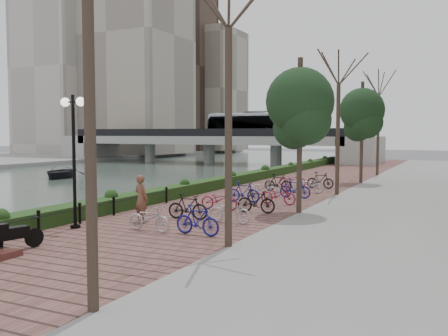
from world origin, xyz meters
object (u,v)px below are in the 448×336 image
Objects in this scene: boat at (60,172)px; pedestrian at (141,199)px; motorcycle at (14,234)px; lamppost at (73,132)px.

pedestrian is at bearing -64.20° from boat.
motorcycle reaches higher than boat.
motorcycle is 5.42m from pedestrian.
boat is (-18.93, 18.94, -3.40)m from lamppost.
pedestrian reaches higher than boat.
lamppost reaches higher than boat.
pedestrian is (1.47, 1.94, -2.50)m from lamppost.
lamppost is 3.10× the size of motorcycle.
boat is at bearing 134.99° from lamppost.
motorcycle is 0.84× the size of pedestrian.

